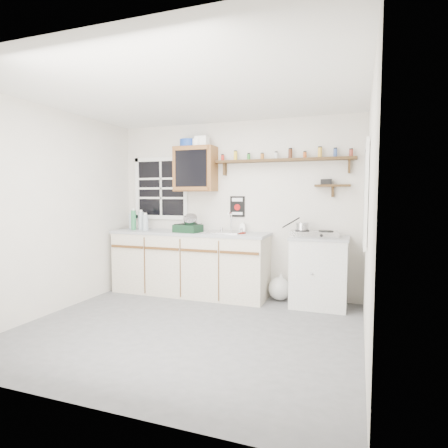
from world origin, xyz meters
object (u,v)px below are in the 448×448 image
object	(u,v)px
right_cabinet	(319,272)
hotplate	(314,234)
spice_shelf	(284,160)
main_cabinet	(190,263)
upper_cabinet	(195,169)
dish_rack	(189,226)

from	to	relation	value
right_cabinet	hotplate	size ratio (longest dim) A/B	1.43
spice_shelf	main_cabinet	bearing A→B (deg)	-170.82
hotplate	spice_shelf	bearing A→B (deg)	147.98
main_cabinet	upper_cabinet	distance (m)	1.37
right_cabinet	spice_shelf	bearing A→B (deg)	160.02
main_cabinet	spice_shelf	distance (m)	1.98
upper_cabinet	hotplate	world-z (taller)	upper_cabinet
main_cabinet	upper_cabinet	bearing A→B (deg)	76.32
upper_cabinet	hotplate	distance (m)	1.94
main_cabinet	dish_rack	size ratio (longest dim) A/B	5.95
main_cabinet	dish_rack	bearing A→B (deg)	-68.84
main_cabinet	hotplate	xyz separation A→B (m)	(1.76, 0.01, 0.49)
main_cabinet	spice_shelf	world-z (taller)	spice_shelf
right_cabinet	dish_rack	xyz separation A→B (m)	(-1.80, -0.13, 0.55)
hotplate	right_cabinet	bearing A→B (deg)	8.62
main_cabinet	dish_rack	xyz separation A→B (m)	(0.04, -0.10, 0.54)
main_cabinet	right_cabinet	size ratio (longest dim) A/B	2.54
dish_rack	hotplate	xyz separation A→B (m)	(1.72, 0.11, -0.06)
right_cabinet	hotplate	xyz separation A→B (m)	(-0.07, -0.02, 0.49)
dish_rack	spice_shelf	bearing A→B (deg)	21.05
spice_shelf	upper_cabinet	bearing A→B (deg)	-176.91
spice_shelf	dish_rack	distance (m)	1.61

